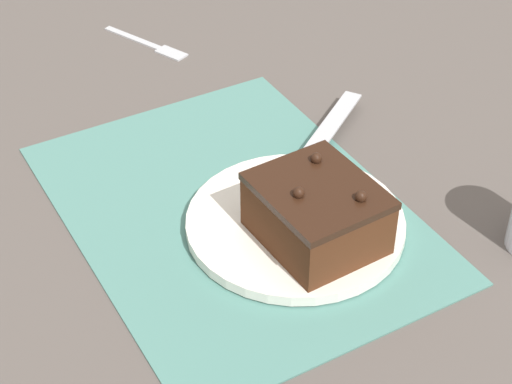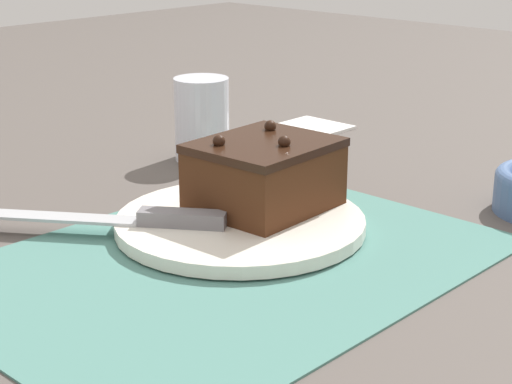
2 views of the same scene
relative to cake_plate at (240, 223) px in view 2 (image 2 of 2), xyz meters
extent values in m
plane|color=#544C47|center=(-0.06, -0.04, -0.01)|extent=(3.00, 3.00, 0.00)
cube|color=slate|center=(-0.06, -0.04, -0.01)|extent=(0.46, 0.34, 0.00)
cylinder|color=white|center=(0.00, 0.00, 0.00)|extent=(0.23, 0.23, 0.01)
cube|color=#472614|center=(0.04, 0.00, 0.03)|extent=(0.13, 0.11, 0.06)
cube|color=black|center=(0.04, 0.00, 0.07)|extent=(0.13, 0.11, 0.01)
sphere|color=black|center=(0.00, 0.02, 0.08)|extent=(0.01, 0.01, 0.01)
sphere|color=black|center=(0.04, -0.02, 0.08)|extent=(0.01, 0.01, 0.01)
sphere|color=black|center=(0.07, 0.03, 0.08)|extent=(0.01, 0.01, 0.01)
cube|color=slate|center=(-0.05, 0.02, 0.01)|extent=(0.06, 0.08, 0.01)
cube|color=#B7BABF|center=(-0.12, 0.13, 0.01)|extent=(0.12, 0.15, 0.00)
cylinder|color=white|center=(0.15, 0.21, 0.04)|extent=(0.07, 0.07, 0.10)
cube|color=white|center=(0.34, 0.21, -0.01)|extent=(0.11, 0.09, 0.01)
camera|label=1|loc=(0.58, -0.38, 0.59)|focal=60.00mm
camera|label=2|loc=(-0.54, -0.53, 0.28)|focal=60.00mm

